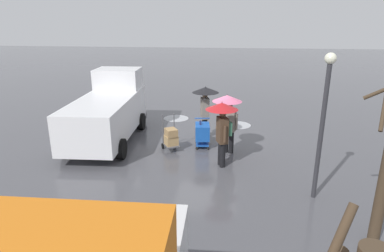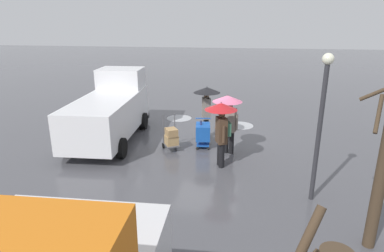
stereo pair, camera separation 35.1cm
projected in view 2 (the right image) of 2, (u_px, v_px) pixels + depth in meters
name	position (u px, v px, depth m)	size (l,w,h in m)	color
ground_plane	(208.00, 141.00, 13.16)	(90.00, 90.00, 0.00)	#4C4C51
slush_patch_near_cluster	(179.00, 118.00, 16.19)	(1.21, 1.21, 0.01)	#ADAFB5
slush_patch_under_van	(240.00, 125.00, 15.08)	(1.22, 1.22, 0.01)	#ADAFB5
cargo_van_parked_right	(110.00, 110.00, 13.10)	(2.39, 5.43, 2.60)	white
shopping_cart_vendor	(203.00, 133.00, 12.40)	(0.64, 0.88, 1.04)	#1951B2
hand_dolly_boxes	(171.00, 137.00, 12.11)	(0.78, 0.86, 1.32)	#515156
pedestrian_pink_side	(228.00, 111.00, 11.56)	(1.04, 1.04, 2.15)	black
pedestrian_black_side	(207.00, 100.00, 13.01)	(1.04, 1.04, 2.15)	black
pedestrian_white_side	(221.00, 120.00, 10.50)	(1.04, 1.04, 2.15)	black
bare_tree_near	(384.00, 165.00, 6.52)	(1.15, 1.34, 3.72)	#423323
street_lamp	(321.00, 114.00, 8.21)	(0.28, 0.28, 3.86)	#2D2D33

